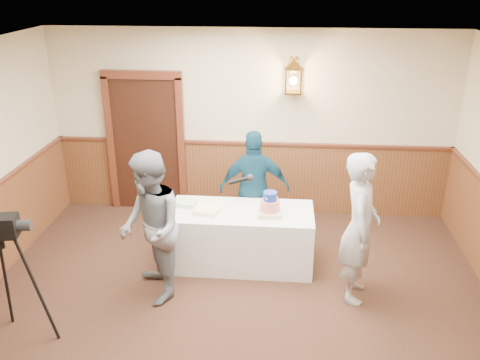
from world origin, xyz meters
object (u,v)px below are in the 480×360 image
object	(u,v)px
tiered_cake	(270,206)
baker	(360,228)
sheet_cake_green	(186,203)
interviewer	(150,228)
assistant_p	(255,188)
sheet_cake_yellow	(206,211)
tv_camera_rig	(11,288)
display_table	(241,237)

from	to	relation	value
tiered_cake	baker	bearing A→B (deg)	-26.97
sheet_cake_green	baker	world-z (taller)	baker
interviewer	baker	xyz separation A→B (m)	(2.32, 0.21, 0.00)
tiered_cake	assistant_p	distance (m)	0.70
sheet_cake_yellow	assistant_p	size ratio (longest dim) A/B	0.18
baker	interviewer	bearing A→B (deg)	103.11
assistant_p	tv_camera_rig	bearing A→B (deg)	39.42
display_table	baker	bearing A→B (deg)	-23.35
sheet_cake_green	interviewer	world-z (taller)	interviewer
sheet_cake_yellow	tv_camera_rig	distance (m)	2.34
display_table	sheet_cake_green	world-z (taller)	sheet_cake_green
sheet_cake_yellow	baker	xyz separation A→B (m)	(1.80, -0.48, 0.11)
baker	assistant_p	distance (m)	1.71
tiered_cake	tv_camera_rig	distance (m)	2.98
sheet_cake_yellow	sheet_cake_green	bearing A→B (deg)	145.04
tiered_cake	assistant_p	world-z (taller)	assistant_p
sheet_cake_yellow	baker	size ratio (longest dim) A/B	0.17
baker	tv_camera_rig	distance (m)	3.68
assistant_p	interviewer	bearing A→B (deg)	46.26
sheet_cake_yellow	tv_camera_rig	bearing A→B (deg)	-136.96
display_table	interviewer	bearing A→B (deg)	-139.70
tiered_cake	tv_camera_rig	xyz separation A→B (m)	(-2.49, -1.63, -0.23)
interviewer	tv_camera_rig	size ratio (longest dim) A/B	1.23
baker	display_table	bearing A→B (deg)	74.56
tv_camera_rig	interviewer	bearing A→B (deg)	26.71
sheet_cake_green	display_table	bearing A→B (deg)	-7.73
tiered_cake	tv_camera_rig	size ratio (longest dim) A/B	0.22
sheet_cake_yellow	sheet_cake_green	xyz separation A→B (m)	(-0.30, 0.21, 0.00)
interviewer	baker	bearing A→B (deg)	71.40
tiered_cake	sheet_cake_green	world-z (taller)	tiered_cake
sheet_cake_yellow	interviewer	size ratio (longest dim) A/B	0.17
sheet_cake_yellow	sheet_cake_green	size ratio (longest dim) A/B	1.13
interviewer	baker	world-z (taller)	baker
display_table	baker	world-z (taller)	baker
tiered_cake	interviewer	world-z (taller)	interviewer
tv_camera_rig	display_table	bearing A→B (deg)	28.10
baker	assistant_p	size ratio (longest dim) A/B	1.10
sheet_cake_yellow	baker	distance (m)	1.86
sheet_cake_yellow	baker	bearing A→B (deg)	-15.05
tiered_cake	sheet_cake_yellow	world-z (taller)	tiered_cake
tiered_cake	sheet_cake_green	xyz separation A→B (m)	(-1.08, 0.17, -0.09)
display_table	assistant_p	size ratio (longest dim) A/B	1.12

